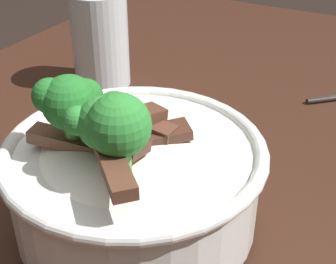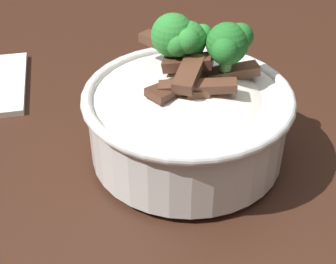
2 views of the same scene
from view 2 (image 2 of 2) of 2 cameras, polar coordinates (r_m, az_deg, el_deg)
The scene contains 2 objects.
dining_table at distance 0.63m, azimuth 1.92°, elevation -12.96°, with size 1.35×0.83×0.82m.
rice_bowl at distance 0.51m, azimuth 2.29°, elevation 2.46°, with size 0.22×0.22×0.15m.
Camera 2 is at (0.41, -0.02, 1.16)m, focal length 52.20 mm.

